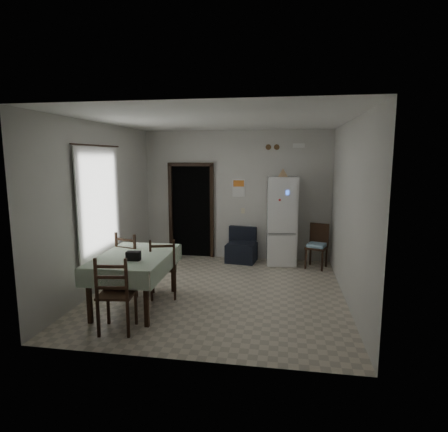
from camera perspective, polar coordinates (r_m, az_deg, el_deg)
ground at (r=6.62m, az=-0.71°, el=-11.43°), size 4.50×4.50×0.00m
ceiling at (r=6.23m, az=-0.77°, el=14.42°), size 4.20×4.50×0.02m
wall_back at (r=8.47m, az=1.91°, el=3.17°), size 4.20×0.02×2.90m
wall_front at (r=4.10m, az=-6.23°, el=-3.21°), size 4.20×0.02×2.90m
wall_left at (r=6.94m, az=-18.07°, el=1.43°), size 0.02×4.50×2.90m
wall_right at (r=6.25m, az=18.57°, el=0.61°), size 0.02×4.50×2.90m
doorway at (r=8.91m, az=-4.64°, el=0.92°), size 1.06×0.52×2.22m
window_recess at (r=6.78m, az=-19.26°, el=2.05°), size 0.10×1.20×1.60m
curtain at (r=6.73m, az=-18.44°, el=2.04°), size 0.02×1.45×1.85m
curtain_rod at (r=6.68m, az=-18.77°, el=10.15°), size 0.02×1.60×0.02m
calendar at (r=8.44m, az=2.25°, el=4.31°), size 0.28×0.02×0.40m
calendar_image at (r=8.43m, az=2.25°, el=4.98°), size 0.24×0.01×0.14m
light_switch at (r=8.49m, az=2.90°, el=0.80°), size 0.08×0.02×0.12m
vent_left at (r=8.36m, az=6.78°, el=10.38°), size 0.12×0.03×0.12m
vent_right at (r=8.35m, az=8.04°, el=10.36°), size 0.12×0.03×0.12m
emergency_light at (r=8.33m, az=11.33°, el=10.48°), size 0.25×0.07×0.09m
fridge at (r=8.15m, az=8.81°, el=-0.71°), size 0.67×0.67×1.90m
tan_cone at (r=7.95m, az=8.98°, el=6.56°), size 0.22×0.22×0.17m
navy_seat at (r=8.32m, az=2.69°, el=-4.44°), size 0.70×0.68×0.75m
corner_chair at (r=8.06m, az=13.93°, el=-4.53°), size 0.51×0.51×0.92m
dining_table at (r=6.06m, az=-13.33°, el=-9.52°), size 1.08×1.61×0.83m
black_bag at (r=5.61m, az=-13.63°, el=-5.92°), size 0.21×0.14×0.13m
dining_chair_far_left at (r=6.63m, az=-13.55°, el=-6.81°), size 0.57×0.57×1.07m
dining_chair_far_right at (r=6.33m, az=-9.24°, el=-7.70°), size 0.53×0.53×1.01m
dining_chair_near_head at (r=5.26m, az=-16.02°, el=-11.20°), size 0.51×0.51×1.06m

